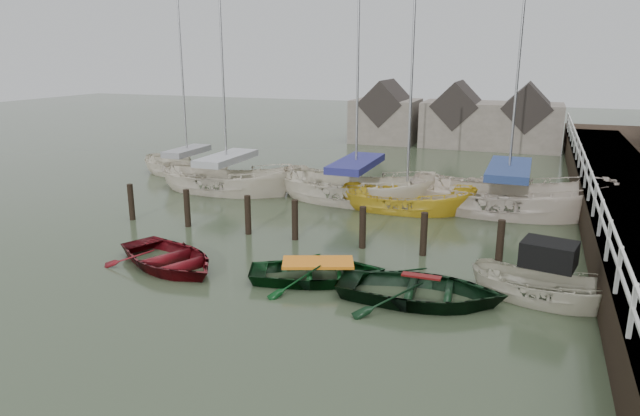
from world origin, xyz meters
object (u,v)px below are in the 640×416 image
at_px(sailboat_d, 505,212).
at_px(sailboat_e, 188,174).
at_px(rowboat_green, 318,280).
at_px(sailboat_c, 406,210).
at_px(rowboat_dkgreen, 420,301).
at_px(sailboat_a, 228,190).
at_px(rowboat_red, 170,267).
at_px(sailboat_b, 356,200).
at_px(motorboat, 544,297).

xyz_separation_m(sailboat_d, sailboat_e, (-15.99, 1.71, 0.01)).
relative_size(rowboat_green, sailboat_c, 0.40).
distance_m(rowboat_green, rowboat_dkgreen, 2.99).
bearing_deg(sailboat_a, rowboat_dkgreen, -129.66).
distance_m(sailboat_d, sailboat_e, 16.08).
distance_m(rowboat_green, sailboat_e, 15.85).
height_order(sailboat_c, sailboat_e, sailboat_e).
distance_m(rowboat_red, sailboat_e, 13.46).
distance_m(rowboat_green, sailboat_c, 8.23).
xyz_separation_m(rowboat_dkgreen, sailboat_b, (-4.62, 9.16, 0.06)).
distance_m(rowboat_red, sailboat_d, 13.35).
xyz_separation_m(rowboat_dkgreen, sailboat_e, (-14.45, 11.27, 0.07)).
distance_m(sailboat_b, sailboat_c, 2.43).
bearing_deg(rowboat_red, motorboat, -57.57).
height_order(sailboat_a, sailboat_b, sailboat_a).
bearing_deg(sailboat_a, sailboat_b, -87.07).
xyz_separation_m(sailboat_a, sailboat_c, (8.44, -0.29, -0.05)).
height_order(sailboat_b, sailboat_e, sailboat_b).
distance_m(rowboat_dkgreen, sailboat_b, 10.26).
bearing_deg(sailboat_b, motorboat, -130.24).
relative_size(rowboat_green, rowboat_dkgreen, 0.89).
height_order(rowboat_green, rowboat_dkgreen, rowboat_dkgreen).
height_order(rowboat_dkgreen, motorboat, motorboat).
relative_size(rowboat_dkgreen, sailboat_a, 0.35).
bearing_deg(sailboat_a, sailboat_e, 56.84).
distance_m(sailboat_a, sailboat_b, 6.09).
xyz_separation_m(rowboat_green, sailboat_d, (4.50, 9.22, 0.06)).
bearing_deg(sailboat_a, sailboat_c, -92.09).
bearing_deg(sailboat_c, rowboat_red, 146.94).
relative_size(motorboat, sailboat_a, 0.34).
relative_size(rowboat_red, sailboat_c, 0.42).
height_order(rowboat_red, rowboat_dkgreen, rowboat_dkgreen).
relative_size(rowboat_dkgreen, sailboat_b, 0.39).
height_order(sailboat_a, sailboat_c, sailboat_a).
distance_m(sailboat_a, sailboat_c, 8.44).
relative_size(sailboat_a, sailboat_d, 0.89).
height_order(rowboat_red, sailboat_c, sailboat_c).
xyz_separation_m(motorboat, sailboat_e, (-17.44, 10.16, -0.05)).
bearing_deg(sailboat_c, motorboat, -147.05).
bearing_deg(sailboat_b, sailboat_a, 99.42).
xyz_separation_m(rowboat_red, sailboat_b, (2.88, 9.42, 0.06)).
xyz_separation_m(motorboat, sailboat_a, (-13.70, 7.73, -0.05)).
relative_size(motorboat, sailboat_b, 0.37).
xyz_separation_m(sailboat_a, sailboat_d, (12.24, 0.73, -0.00)).
height_order(rowboat_dkgreen, sailboat_b, sailboat_b).
height_order(motorboat, sailboat_d, sailboat_d).
bearing_deg(sailboat_e, motorboat, -113.90).
relative_size(sailboat_b, sailboat_d, 0.81).
height_order(sailboat_a, sailboat_d, sailboat_d).
relative_size(rowboat_green, motorboat, 0.94).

